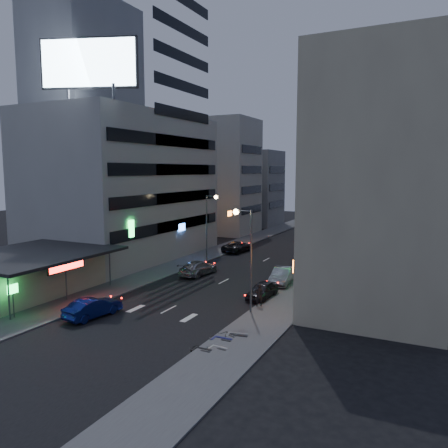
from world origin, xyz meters
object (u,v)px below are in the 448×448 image
Objects in this scene: person at (259,295)px; scooter_black_b at (238,328)px; road_car_silver at (198,268)px; scooter_silver_b at (249,325)px; scooter_blue at (233,330)px; scooter_black_a at (213,341)px; parked_car_right_near at (262,290)px; scooter_silver_a at (229,340)px; road_car_blue at (93,307)px; parked_car_left at (238,247)px; parked_car_right_mid at (282,276)px; parked_car_right_far at (321,241)px.

scooter_black_b is (1.17, -6.61, -0.41)m from person.
road_car_silver is 2.53× the size of scooter_silver_b.
scooter_blue is (11.06, -14.84, -0.05)m from road_car_silver.
scooter_black_a is at bearing 153.90° from scooter_silver_b.
scooter_silver_a is (2.18, -11.32, -0.08)m from parked_car_right_near.
scooter_black_b is (11.58, 1.17, -0.12)m from road_car_blue.
parked_car_left is at bearing -79.80° from road_car_blue.
road_car_silver is at bearing 175.99° from parked_car_right_mid.
road_car_silver is 2.71× the size of scooter_blue.
scooter_blue is (-0.37, 1.46, 0.08)m from scooter_silver_a.
parked_car_left reaches higher than scooter_black_b.
parked_car_right_near is at bearing 32.20° from scooter_black_b.
parked_car_right_far reaches higher than scooter_silver_a.
scooter_silver_a is at bearing -77.04° from parked_car_right_near.
parked_car_right_near is at bearing -96.36° from parked_car_right_mid.
road_car_blue is 2.73× the size of scooter_silver_a.
road_car_silver is 20.02m from scooter_black_a.
parked_car_right_mid reaches higher than road_car_silver.
road_car_silver is at bearing 58.83° from scooter_black_b.
scooter_blue is (12.77, -28.77, -0.03)m from parked_car_left.
parked_car_right_far is (8.90, 10.64, -0.09)m from parked_car_left.
parked_car_left is 2.88× the size of person.
road_car_silver reaches higher than road_car_blue.
scooter_silver_b is at bearing -164.11° from road_car_blue.
scooter_black_b is at bearing -76.45° from parked_car_right_near.
parked_car_right_far is 0.98× the size of road_car_blue.
scooter_silver_a is at bearing 119.74° from parked_car_left.
scooter_black_a is (12.38, -30.89, -0.08)m from parked_car_left.
scooter_black_a is (10.66, -16.95, -0.10)m from road_car_silver.
scooter_silver_b is (1.67, -6.05, -0.29)m from person.
parked_car_right_mid reaches higher than scooter_black_a.
parked_car_right_near is at bearing 5.30° from scooter_silver_b.
parked_car_right_near reaches higher than scooter_black_a.
parked_car_right_mid is at bearing 6.72° from scooter_blue.
scooter_black_b is 0.82× the size of scooter_silver_b.
parked_car_right_mid is 0.94× the size of road_car_silver.
road_car_silver reaches higher than parked_car_left.
parked_car_right_mid is 15.32m from scooter_blue.
scooter_black_a is at bearing -168.52° from scooter_black_b.
parked_car_left is 2.76× the size of scooter_blue.
road_car_silver is 19.91m from scooter_silver_a.
parked_car_right_near is at bearing 10.35° from scooter_blue.
parked_car_right_mid reaches higher than parked_car_right_far.
scooter_silver_a is (4.25, -40.88, -0.02)m from parked_car_right_far.
scooter_silver_b reaches higher than scooter_silver_a.
scooter_blue reaches higher than scooter_black_a.
scooter_black_a is (0.71, -9.40, -0.39)m from person.
parked_car_right_mid reaches higher than scooter_blue.
road_car_silver is (-7.18, -24.58, 0.11)m from parked_car_right_far.
scooter_blue is (3.88, -39.41, 0.06)m from parked_car_right_far.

